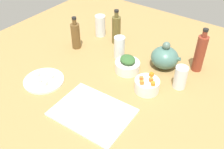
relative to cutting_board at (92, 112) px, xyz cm
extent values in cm
cube|color=#A17C47|center=(-5.77, 23.07, -2.00)|extent=(190.00, 190.00, 3.00)
cube|color=white|center=(0.00, 0.00, 0.00)|extent=(35.29, 27.08, 1.00)
cylinder|color=white|center=(-34.81, 2.67, 0.10)|extent=(20.80, 20.80, 1.20)
cylinder|color=white|center=(-4.75, 35.97, 2.33)|extent=(13.48, 13.48, 5.66)
cylinder|color=white|center=(11.91, 28.01, 2.62)|extent=(12.32, 12.32, 6.25)
ellipsoid|color=#497468|center=(9.54, 51.23, 5.49)|extent=(15.23, 14.91, 11.98)
sphere|color=#546F63|center=(9.54, 51.23, 13.18)|extent=(4.26, 4.26, 4.26)
cylinder|color=#497468|center=(16.01, 51.23, 6.99)|extent=(5.38, 2.00, 3.93)
cylinder|color=maroon|center=(25.51, 59.32, 9.76)|extent=(5.50, 5.50, 20.51)
cylinder|color=maroon|center=(25.51, 59.32, 21.67)|extent=(2.48, 2.48, 3.32)
cylinder|color=black|center=(25.51, 59.32, 23.93)|extent=(2.75, 2.75, 1.20)
cylinder|color=brown|center=(-27.23, 57.31, 8.20)|extent=(5.50, 5.50, 17.39)
cylinder|color=brown|center=(-27.23, 57.31, 18.62)|extent=(2.47, 2.47, 3.45)
cylinder|color=black|center=(-27.23, 57.31, 20.94)|extent=(2.75, 2.75, 1.20)
cylinder|color=brown|center=(-43.63, 37.85, 7.38)|extent=(5.45, 5.45, 15.76)
cylinder|color=brown|center=(-43.63, 37.85, 16.94)|extent=(2.45, 2.45, 3.37)
cylinder|color=black|center=(-43.63, 37.85, 19.23)|extent=(2.73, 2.73, 1.20)
cylinder|color=white|center=(23.81, 40.09, 5.49)|extent=(6.42, 6.42, 11.99)
cylinder|color=white|center=(-41.03, 58.76, 6.47)|extent=(6.70, 6.70, 13.95)
cylinder|color=white|center=(-15.96, 44.46, 6.15)|extent=(6.29, 6.29, 13.29)
cube|color=orange|center=(13.55, 28.57, 6.65)|extent=(2.54, 2.54, 1.80)
cube|color=orange|center=(10.96, 24.19, 6.65)|extent=(2.55, 2.55, 1.80)
cube|color=orange|center=(9.28, 26.66, 6.65)|extent=(2.54, 2.54, 1.80)
cube|color=orange|center=(11.74, 32.24, 6.65)|extent=(2.06, 2.06, 1.80)
cube|color=orange|center=(15.78, 26.41, 6.65)|extent=(2.50, 2.50, 1.80)
ellipsoid|color=#34612F|center=(-4.75, 35.97, 6.93)|extent=(11.98, 11.58, 3.55)
cube|color=white|center=(-31.83, 5.26, 1.80)|extent=(2.88, 2.88, 2.20)
cube|color=#FCDED0|center=(-35.94, 4.90, 1.80)|extent=(2.79, 2.79, 2.20)
cube|color=silver|center=(-34.79, -0.47, 1.80)|extent=(3.03, 3.03, 2.20)
cube|color=#EBE7CA|center=(-30.85, 0.22, 1.80)|extent=(2.71, 2.71, 2.20)
cube|color=white|center=(-39.37, 2.59, 1.80)|extent=(2.85, 2.85, 2.20)
pyramid|color=beige|center=(3.85, 4.52, 1.97)|extent=(6.44, 6.48, 2.94)
pyramid|color=beige|center=(-9.19, -0.98, 1.65)|extent=(5.64, 5.77, 2.31)
pyramid|color=beige|center=(-8.71, 5.49, 1.60)|extent=(5.96, 5.43, 2.19)
pyramid|color=beige|center=(5.57, -1.93, 1.63)|extent=(5.82, 5.56, 2.26)
pyramid|color=beige|center=(-0.48, -8.01, 1.81)|extent=(6.48, 6.32, 2.61)
pyramid|color=beige|center=(10.85, 1.03, 1.71)|extent=(7.25, 7.41, 2.42)
camera|label=1|loc=(54.55, -60.37, 84.82)|focal=41.21mm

